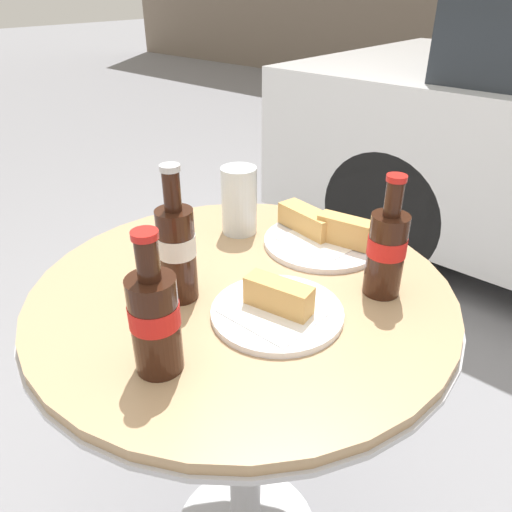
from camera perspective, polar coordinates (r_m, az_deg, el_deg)
The scene contains 7 objects.
bistro_table at distance 1.03m, azimuth -1.49°, elevation -10.73°, with size 0.80×0.80×0.78m.
cola_bottle_left at distance 0.87m, azimuth -9.03°, elevation 0.82°, with size 0.07×0.07×0.25m.
cola_bottle_right at distance 0.72m, azimuth -11.50°, elevation -6.99°, with size 0.07×0.07×0.23m.
cola_bottle_center at distance 0.91m, azimuth 14.68°, elevation 0.75°, with size 0.07×0.07×0.23m.
drinking_glass at distance 1.12m, azimuth -1.94°, elevation 6.05°, with size 0.08×0.08×0.15m.
lunch_plate_near at distance 1.09m, azimuth 7.64°, elevation 2.45°, with size 0.25×0.25×0.07m.
lunch_plate_far at distance 0.86m, azimuth 2.47°, elevation -5.91°, with size 0.23×0.23×0.07m.
Camera 1 is at (0.55, -0.57, 1.29)m, focal length 35.00 mm.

